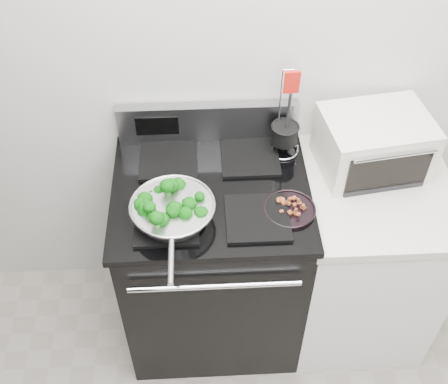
{
  "coord_description": "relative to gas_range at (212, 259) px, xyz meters",
  "views": [
    {
      "loc": [
        -0.33,
        -0.14,
        2.54
      ],
      "look_at": [
        -0.25,
        1.36,
        0.98
      ],
      "focal_mm": 45.0,
      "sensor_mm": 36.0,
      "label": 1
    }
  ],
  "objects": [
    {
      "name": "skillet",
      "position": [
        -0.15,
        -0.16,
        0.51
      ],
      "size": [
        0.32,
        0.51,
        0.07
      ],
      "rotation": [
        0.0,
        0.0,
        -0.0
      ],
      "color": "silver",
      "rests_on": "gas_range"
    },
    {
      "name": "counter",
      "position": [
        0.68,
        -0.0,
        -0.03
      ],
      "size": [
        0.62,
        0.68,
        0.92
      ],
      "color": "white",
      "rests_on": "floor"
    },
    {
      "name": "toaster_oven",
      "position": [
        0.67,
        0.13,
        0.55
      ],
      "size": [
        0.46,
        0.38,
        0.24
      ],
      "rotation": [
        0.0,
        0.0,
        0.14
      ],
      "color": "silver",
      "rests_on": "counter"
    },
    {
      "name": "broccoli_pile",
      "position": [
        -0.15,
        -0.16,
        0.53
      ],
      "size": [
        0.25,
        0.25,
        0.09
      ],
      "primitive_type": null,
      "color": "#043106",
      "rests_on": "skillet"
    },
    {
      "name": "gas_range",
      "position": [
        0.0,
        0.0,
        0.0
      ],
      "size": [
        0.79,
        0.69,
        1.13
      ],
      "color": "black",
      "rests_on": "floor"
    },
    {
      "name": "back_wall",
      "position": [
        0.3,
        0.34,
        0.86
      ],
      "size": [
        4.0,
        0.02,
        2.7
      ],
      "primitive_type": "cube",
      "color": "beige",
      "rests_on": "ground"
    },
    {
      "name": "utensil_holder",
      "position": [
        0.31,
        0.2,
        0.53
      ],
      "size": [
        0.13,
        0.13,
        0.41
      ],
      "rotation": [
        0.0,
        0.0,
        0.04
      ],
      "color": "silver",
      "rests_on": "gas_range"
    },
    {
      "name": "bacon_plate",
      "position": [
        0.3,
        -0.14,
        0.48
      ],
      "size": [
        0.2,
        0.2,
        0.04
      ],
      "rotation": [
        0.0,
        0.0,
        0.02
      ],
      "color": "black",
      "rests_on": "gas_range"
    }
  ]
}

